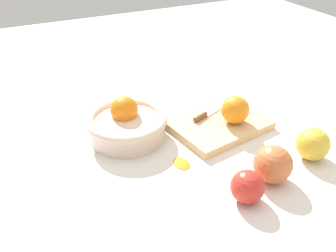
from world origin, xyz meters
name	(u,v)px	position (x,y,z in m)	size (l,w,h in m)	color
ground_plane	(189,147)	(0.00, 0.00, 0.00)	(2.40, 2.40, 0.00)	silver
bowl	(127,124)	(-0.12, 0.11, 0.04)	(0.20, 0.20, 0.10)	beige
cutting_board	(219,124)	(0.11, 0.04, 0.01)	(0.24, 0.18, 0.02)	#DBB77F
orange_on_board	(235,110)	(0.14, 0.02, 0.06)	(0.07, 0.07, 0.07)	orange
knife	(208,113)	(0.10, 0.09, 0.03)	(0.15, 0.07, 0.01)	silver
apple_front_right	(273,164)	(0.10, -0.18, 0.04)	(0.08, 0.08, 0.08)	#CC6638
apple_front_right_2	(313,144)	(0.23, -0.16, 0.04)	(0.08, 0.08, 0.08)	gold
apple_front_center	(247,187)	(0.02, -0.21, 0.03)	(0.07, 0.07, 0.07)	red
citrus_peel	(182,162)	(-0.05, -0.05, 0.00)	(0.05, 0.04, 0.01)	orange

